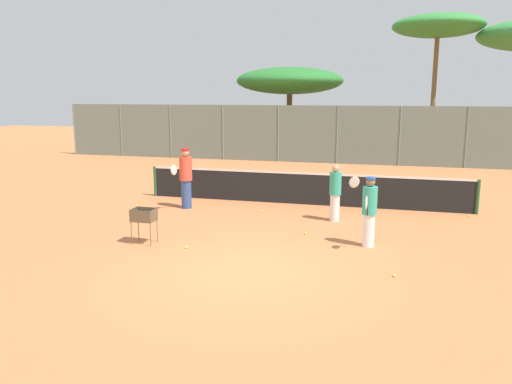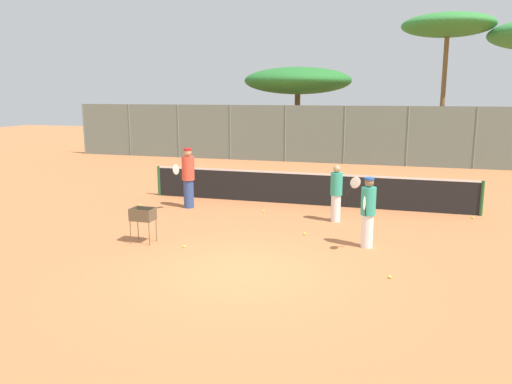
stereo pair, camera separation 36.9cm
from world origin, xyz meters
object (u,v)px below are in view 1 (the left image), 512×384
object	(u,v)px
player_white_outfit	(369,211)
ball_cart	(144,218)
player_red_cap	(186,178)
parked_car	(287,142)
tennis_net	(303,188)
player_yellow_shirt	(336,192)

from	to	relation	value
player_white_outfit	ball_cart	size ratio (longest dim) A/B	1.94
player_red_cap	ball_cart	size ratio (longest dim) A/B	2.21
player_red_cap	parked_car	xyz separation A→B (m)	(-0.05, 16.16, -0.34)
ball_cart	parked_car	distance (m)	20.04
tennis_net	player_white_outfit	distance (m)	4.82
player_red_cap	ball_cart	bearing A→B (deg)	24.27
player_red_cap	player_yellow_shirt	bearing A→B (deg)	101.41
player_white_outfit	player_red_cap	size ratio (longest dim) A/B	0.88
parked_car	player_red_cap	bearing A→B (deg)	-89.83
player_red_cap	player_yellow_shirt	world-z (taller)	player_red_cap
parked_car	tennis_net	bearing A→B (deg)	-76.29
player_white_outfit	parked_car	world-z (taller)	player_white_outfit
player_yellow_shirt	player_red_cap	bearing A→B (deg)	172.29
tennis_net	player_red_cap	world-z (taller)	player_red_cap
tennis_net	ball_cart	distance (m)	6.17
ball_cart	parked_car	bearing A→B (deg)	91.67
ball_cart	tennis_net	bearing A→B (deg)	61.03
player_yellow_shirt	ball_cart	bearing A→B (deg)	-143.75
player_yellow_shirt	parked_car	xyz separation A→B (m)	(-4.85, 16.58, -0.18)
parked_car	ball_cart	bearing A→B (deg)	-88.33
player_white_outfit	ball_cart	bearing A→B (deg)	-71.75
player_yellow_shirt	parked_car	distance (m)	17.28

